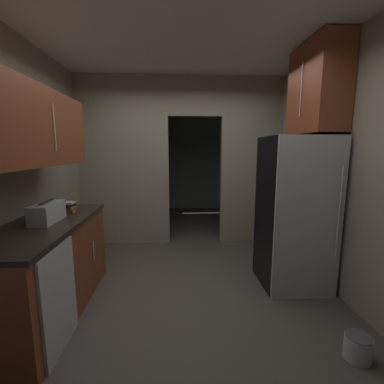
# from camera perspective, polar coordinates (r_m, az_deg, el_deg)

# --- Properties ---
(ground) EXTENTS (20.00, 20.00, 0.00)m
(ground) POSITION_cam_1_polar(r_m,az_deg,el_deg) (3.13, -1.58, -21.00)
(ground) COLOR #47423D
(kitchen_overhead_slab) EXTENTS (3.71, 7.34, 0.06)m
(kitchen_overhead_slab) POSITION_cam_1_polar(r_m,az_deg,el_deg) (3.41, -2.12, 29.58)
(kitchen_overhead_slab) COLOR silver
(kitchen_partition) EXTENTS (3.31, 0.12, 2.73)m
(kitchen_partition) POSITION_cam_1_polar(r_m,az_deg,el_deg) (4.37, -3.14, 7.55)
(kitchen_partition) COLOR gray
(kitchen_partition) RESTS_ON ground
(adjoining_room_shell) EXTENTS (3.31, 2.65, 2.73)m
(adjoining_room_shell) POSITION_cam_1_polar(r_m,az_deg,el_deg) (6.18, -2.68, 7.32)
(adjoining_room_shell) COLOR gray
(adjoining_room_shell) RESTS_ON ground
(kitchen_flank_right) EXTENTS (0.10, 4.17, 2.73)m
(kitchen_flank_right) POSITION_cam_1_polar(r_m,az_deg,el_deg) (2.91, 34.59, 3.47)
(kitchen_flank_right) COLOR gray
(kitchen_flank_right) RESTS_ON ground
(refrigerator) EXTENTS (0.71, 0.71, 1.72)m
(refrigerator) POSITION_cam_1_polar(r_m,az_deg,el_deg) (3.22, 21.42, -4.26)
(refrigerator) COLOR black
(refrigerator) RESTS_ON ground
(lower_cabinet_run) EXTENTS (0.66, 1.70, 0.90)m
(lower_cabinet_run) POSITION_cam_1_polar(r_m,az_deg,el_deg) (2.94, -29.10, -14.44)
(lower_cabinet_run) COLOR brown
(lower_cabinet_run) RESTS_ON ground
(dishwasher) EXTENTS (0.02, 0.56, 0.84)m
(dishwasher) POSITION_cam_1_polar(r_m,az_deg,el_deg) (2.44, -26.87, -20.09)
(dishwasher) COLOR #B7BABC
(dishwasher) RESTS_ON ground
(upper_cabinet_counterside) EXTENTS (0.36, 1.53, 0.67)m
(upper_cabinet_counterside) POSITION_cam_1_polar(r_m,az_deg,el_deg) (2.73, -31.32, 11.93)
(upper_cabinet_counterside) COLOR brown
(upper_cabinet_fridgeside) EXTENTS (0.36, 0.79, 0.96)m
(upper_cabinet_fridgeside) POSITION_cam_1_polar(r_m,az_deg,el_deg) (3.39, 25.61, 19.52)
(upper_cabinet_fridgeside) COLOR brown
(boombox) EXTENTS (0.19, 0.40, 0.21)m
(boombox) POSITION_cam_1_polar(r_m,az_deg,el_deg) (2.81, -29.03, -3.96)
(boombox) COLOR #B2B2B7
(boombox) RESTS_ON lower_cabinet_run
(book_stack) EXTENTS (0.14, 0.17, 0.11)m
(book_stack) POSITION_cam_1_polar(r_m,az_deg,el_deg) (3.16, -25.23, -3.00)
(book_stack) COLOR gold
(book_stack) RESTS_ON lower_cabinet_run
(paint_can) EXTENTS (0.19, 0.19, 0.19)m
(paint_can) POSITION_cam_1_polar(r_m,az_deg,el_deg) (2.63, 32.40, -26.68)
(paint_can) COLOR silver
(paint_can) RESTS_ON ground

